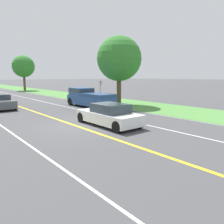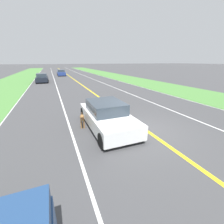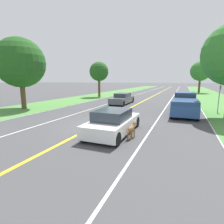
{
  "view_description": "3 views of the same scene",
  "coord_description": "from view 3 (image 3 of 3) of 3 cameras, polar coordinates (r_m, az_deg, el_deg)",
  "views": [
    {
      "loc": [
        -6.52,
        -11.32,
        2.98
      ],
      "look_at": [
        1.81,
        -1.2,
        0.83
      ],
      "focal_mm": 35.0,
      "sensor_mm": 36.0,
      "label": 1
    },
    {
      "loc": [
        4.12,
        5.7,
        3.28
      ],
      "look_at": [
        1.45,
        -0.91,
        0.85
      ],
      "focal_mm": 24.0,
      "sensor_mm": 36.0,
      "label": 2
    },
    {
      "loc": [
        5.13,
        -9.76,
        2.9
      ],
      "look_at": [
        1.59,
        -1.05,
        1.19
      ],
      "focal_mm": 28.0,
      "sensor_mm": 36.0,
      "label": 3
    }
  ],
  "objects": [
    {
      "name": "pickup_truck",
      "position": [
        16.54,
        22.65,
        2.62
      ],
      "size": [
        2.04,
        5.8,
        1.8
      ],
      "color": "#284C84",
      "rests_on": "ground"
    },
    {
      "name": "ground_plane",
      "position": [
        11.4,
        -5.47,
        -4.49
      ],
      "size": [
        400.0,
        400.0,
        0.0
      ],
      "primitive_type": "plane",
      "color": "#424244"
    },
    {
      "name": "lane_edge_line_left",
      "position": [
        15.83,
        -28.57,
        -1.52
      ],
      "size": [
        0.14,
        160.0,
        0.01
      ],
      "primitive_type": "cube",
      "color": "white",
      "rests_on": "ground"
    },
    {
      "name": "roadside_tree_right_far",
      "position": [
        45.74,
        26.95,
        11.82
      ],
      "size": [
        4.49,
        4.49,
        7.25
      ],
      "color": "brown",
      "rests_on": "ground"
    },
    {
      "name": "dog",
      "position": [
        8.88,
        6.54,
        -5.33
      ],
      "size": [
        0.34,
        1.09,
        0.82
      ],
      "rotation": [
        0.0,
        0.0,
        -0.18
      ],
      "color": "olive",
      "rests_on": "ground"
    },
    {
      "name": "centre_divider_line",
      "position": [
        11.4,
        -5.47,
        -4.47
      ],
      "size": [
        0.18,
        160.0,
        0.01
      ],
      "primitive_type": "cube",
      "color": "yellow",
      "rests_on": "ground"
    },
    {
      "name": "ego_car",
      "position": [
        9.62,
        0.43,
        -3.35
      ],
      "size": [
        1.92,
        4.43,
        1.35
      ],
      "color": "white",
      "rests_on": "ground"
    },
    {
      "name": "street_sign",
      "position": [
        18.75,
        31.68,
        4.71
      ],
      "size": [
        0.11,
        0.64,
        2.49
      ],
      "color": "gray",
      "rests_on": "ground"
    },
    {
      "name": "roadside_tree_left_near",
      "position": [
        20.04,
        -27.79,
        14.0
      ],
      "size": [
        4.83,
        4.83,
        7.03
      ],
      "color": "brown",
      "rests_on": "ground"
    },
    {
      "name": "lane_dash_same_dir",
      "position": [
        10.31,
        12.18,
        -6.26
      ],
      "size": [
        0.1,
        160.0,
        0.01
      ],
      "primitive_type": "cube",
      "color": "white",
      "rests_on": "ground"
    },
    {
      "name": "lane_dash_oncoming",
      "position": [
        13.34,
        -18.94,
        -2.81
      ],
      "size": [
        0.1,
        160.0,
        0.01
      ],
      "primitive_type": "cube",
      "color": "white",
      "rests_on": "ground"
    },
    {
      "name": "oncoming_car",
      "position": [
        21.8,
        3.35,
        4.32
      ],
      "size": [
        1.83,
        4.79,
        1.34
      ],
      "rotation": [
        0.0,
        0.0,
        3.14
      ],
      "color": "#51565B",
      "rests_on": "ground"
    },
    {
      "name": "roadside_tree_left_far",
      "position": [
        31.01,
        -4.27,
        12.97
      ],
      "size": [
        3.28,
        3.28,
        6.05
      ],
      "color": "brown",
      "rests_on": "ground"
    },
    {
      "name": "lane_edge_line_right",
      "position": [
        10.35,
        31.79,
        -7.55
      ],
      "size": [
        0.14,
        160.0,
        0.01
      ],
      "primitive_type": "cube",
      "color": "white",
      "rests_on": "ground"
    }
  ]
}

